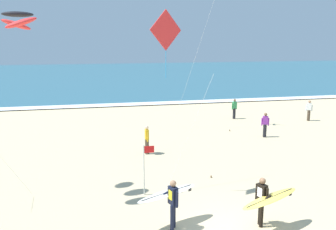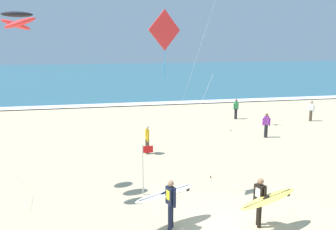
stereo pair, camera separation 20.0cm
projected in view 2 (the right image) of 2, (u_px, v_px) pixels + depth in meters
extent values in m
cube|color=#2D6075|center=(119.00, 75.00, 63.36)|extent=(160.00, 60.00, 0.08)
cube|color=white|center=(142.00, 104.00, 34.89)|extent=(160.00, 1.69, 0.01)
cylinder|color=black|center=(259.00, 215.00, 12.04)|extent=(0.13, 0.13, 0.88)
cylinder|color=black|center=(258.00, 213.00, 12.23)|extent=(0.13, 0.13, 0.88)
cube|color=black|center=(260.00, 193.00, 11.98)|extent=(0.30, 0.39, 0.60)
cube|color=white|center=(258.00, 193.00, 11.92)|extent=(0.08, 0.19, 0.32)
sphere|color=brown|center=(261.00, 181.00, 11.90)|extent=(0.21, 0.21, 0.21)
cylinder|color=black|center=(265.00, 193.00, 11.77)|extent=(0.09, 0.09, 0.26)
cylinder|color=black|center=(266.00, 198.00, 11.69)|extent=(0.26, 0.16, 0.14)
cylinder|color=black|center=(255.00, 192.00, 12.18)|extent=(0.09, 0.09, 0.56)
ellipsoid|color=#EFD14C|center=(268.00, 199.00, 11.69)|extent=(2.40, 1.28, 0.24)
cube|color=#333333|center=(268.00, 198.00, 11.69)|extent=(1.96, 0.73, 0.16)
cube|color=#262628|center=(289.00, 194.00, 12.22)|extent=(0.12, 0.05, 0.14)
cylinder|color=black|center=(170.00, 218.00, 11.85)|extent=(0.13, 0.13, 0.88)
cylinder|color=black|center=(172.00, 215.00, 12.07)|extent=(0.13, 0.13, 0.88)
cube|color=black|center=(171.00, 196.00, 11.81)|extent=(0.30, 0.39, 0.60)
cube|color=yellow|center=(168.00, 195.00, 11.75)|extent=(0.08, 0.19, 0.32)
sphere|color=#A87A59|center=(171.00, 183.00, 11.72)|extent=(0.21, 0.21, 0.21)
cylinder|color=black|center=(175.00, 199.00, 11.63)|extent=(0.09, 0.09, 0.56)
cylinder|color=black|center=(167.00, 190.00, 11.98)|extent=(0.09, 0.09, 0.26)
cylinder|color=black|center=(164.00, 193.00, 12.05)|extent=(0.26, 0.16, 0.14)
ellipsoid|color=white|center=(165.00, 193.00, 12.12)|extent=(2.28, 1.25, 0.20)
cube|color=#333333|center=(165.00, 192.00, 12.11)|extent=(1.86, 0.70, 0.12)
cube|color=#262628|center=(188.00, 189.00, 12.62)|extent=(0.12, 0.05, 0.14)
cylinder|color=silver|center=(204.00, 36.00, 24.10)|extent=(3.54, 2.02, 12.59)
cylinder|color=brown|center=(231.00, 131.00, 24.79)|extent=(0.06, 0.06, 0.10)
ellipsoid|color=red|center=(20.00, 23.00, 12.43)|extent=(1.22, 0.84, 0.53)
ellipsoid|color=black|center=(17.00, 14.00, 13.13)|extent=(1.21, 0.83, 0.20)
ellipsoid|color=red|center=(16.00, 25.00, 13.96)|extent=(1.22, 0.84, 0.53)
cube|color=red|center=(165.00, 30.00, 13.45)|extent=(1.34, 0.73, 1.50)
cylinder|color=#2D99DB|center=(165.00, 64.00, 13.71)|extent=(0.02, 0.02, 1.03)
cylinder|color=silver|center=(190.00, 131.00, 15.13)|extent=(2.38, 1.27, 4.63)
cylinder|color=brown|center=(211.00, 177.00, 16.45)|extent=(0.06, 0.06, 0.10)
cylinder|color=black|center=(236.00, 114.00, 28.55)|extent=(0.22, 0.22, 0.84)
cube|color=#339351|center=(236.00, 105.00, 28.41)|extent=(0.36, 0.27, 0.54)
sphere|color=brown|center=(236.00, 100.00, 28.33)|extent=(0.20, 0.20, 0.20)
cylinder|color=#339351|center=(234.00, 107.00, 28.33)|extent=(0.08, 0.08, 0.50)
cylinder|color=#339351|center=(238.00, 106.00, 28.53)|extent=(0.08, 0.08, 0.50)
cylinder|color=black|center=(266.00, 131.00, 23.18)|extent=(0.22, 0.22, 0.84)
cube|color=purple|center=(266.00, 120.00, 23.04)|extent=(0.36, 0.27, 0.54)
sphere|color=brown|center=(267.00, 115.00, 22.96)|extent=(0.20, 0.20, 0.20)
cylinder|color=purple|center=(263.00, 122.00, 23.08)|extent=(0.08, 0.08, 0.50)
cylinder|color=purple|center=(270.00, 122.00, 23.03)|extent=(0.08, 0.08, 0.50)
cylinder|color=#4C3D2D|center=(311.00, 116.00, 27.82)|extent=(0.22, 0.22, 0.84)
cube|color=white|center=(311.00, 107.00, 27.68)|extent=(0.36, 0.34, 0.54)
sphere|color=#A87A59|center=(312.00, 102.00, 27.60)|extent=(0.20, 0.20, 0.20)
cylinder|color=white|center=(308.00, 108.00, 27.79)|extent=(0.08, 0.08, 0.50)
cylinder|color=white|center=(314.00, 108.00, 27.60)|extent=(0.08, 0.08, 0.50)
cylinder|color=#4C3D2D|center=(147.00, 146.00, 19.84)|extent=(0.22, 0.22, 0.84)
cube|color=gold|center=(147.00, 134.00, 19.70)|extent=(0.19, 0.32, 0.54)
sphere|color=beige|center=(147.00, 127.00, 19.62)|extent=(0.20, 0.20, 0.20)
cylinder|color=gold|center=(148.00, 137.00, 19.52)|extent=(0.08, 0.08, 0.50)
cylinder|color=gold|center=(147.00, 135.00, 19.92)|extent=(0.08, 0.08, 0.50)
cylinder|color=silver|center=(143.00, 170.00, 14.48)|extent=(0.05, 0.05, 2.10)
cube|color=red|center=(148.00, 149.00, 14.35)|extent=(0.40, 0.02, 0.28)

